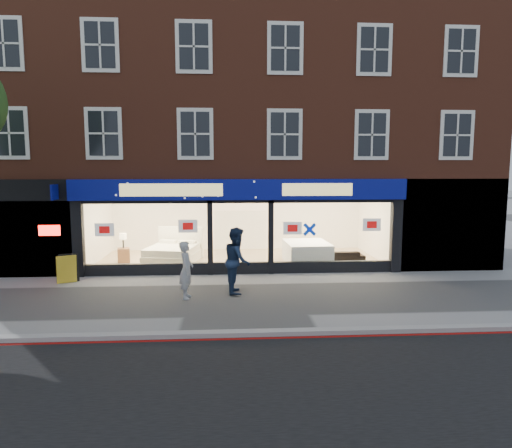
{
  "coord_description": "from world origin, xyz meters",
  "views": [
    {
      "loc": [
        -0.48,
        -12.55,
        3.67
      ],
      "look_at": [
        0.5,
        2.5,
        1.82
      ],
      "focal_mm": 32.0,
      "sensor_mm": 36.0,
      "label": 1
    }
  ],
  "objects": [
    {
      "name": "kerb_stone",
      "position": [
        0.0,
        -2.9,
        0.06
      ],
      "size": [
        60.0,
        0.25,
        0.12
      ],
      "primitive_type": "cube",
      "color": "gray",
      "rests_on": "ground"
    },
    {
      "name": "pedestrian_grey",
      "position": [
        -1.63,
        0.17,
        0.81
      ],
      "size": [
        0.41,
        0.61,
        1.63
      ],
      "primitive_type": "imported",
      "rotation": [
        0.0,
        0.0,
        1.54
      ],
      "color": "#A3A4AA",
      "rests_on": "ground"
    },
    {
      "name": "mattress_stack",
      "position": [
        2.55,
        4.3,
        0.49
      ],
      "size": [
        1.66,
        2.06,
        0.79
      ],
      "rotation": [
        0.0,
        0.0,
        0.05
      ],
      "color": "white",
      "rests_on": "showroom_floor"
    },
    {
      "name": "a_board",
      "position": [
        -5.58,
        2.14,
        0.47
      ],
      "size": [
        0.71,
        0.6,
        0.93
      ],
      "primitive_type": "cube",
      "rotation": [
        0.0,
        0.0,
        0.4
      ],
      "color": "yellow",
      "rests_on": "ground"
    },
    {
      "name": "sofa",
      "position": [
        3.7,
        3.9,
        0.36
      ],
      "size": [
        1.82,
        0.76,
        0.53
      ],
      "primitive_type": "imported",
      "rotation": [
        0.0,
        0.0,
        3.17
      ],
      "color": "black",
      "rests_on": "showroom_floor"
    },
    {
      "name": "pedestrian_blue",
      "position": [
        -0.18,
        0.63,
        0.97
      ],
      "size": [
        0.75,
        0.95,
        1.95
      ],
      "primitive_type": "imported",
      "rotation": [
        0.0,
        0.0,
        1.58
      ],
      "color": "#182744",
      "rests_on": "ground"
    },
    {
      "name": "building",
      "position": [
        -0.02,
        6.93,
        6.67
      ],
      "size": [
        19.0,
        8.26,
        10.3
      ],
      "color": "brown",
      "rests_on": "ground"
    },
    {
      "name": "showroom_floor",
      "position": [
        0.0,
        5.25,
        0.05
      ],
      "size": [
        11.0,
        4.5,
        0.1
      ],
      "primitive_type": "cube",
      "color": "tan",
      "rests_on": "ground"
    },
    {
      "name": "display_bed",
      "position": [
        -2.53,
        4.82,
        0.44
      ],
      "size": [
        2.21,
        2.5,
        1.23
      ],
      "rotation": [
        0.0,
        0.0,
        -0.21
      ],
      "color": "white",
      "rests_on": "showroom_floor"
    },
    {
      "name": "ground",
      "position": [
        0.0,
        0.0,
        0.0
      ],
      "size": [
        120.0,
        120.0,
        0.0
      ],
      "primitive_type": "plane",
      "color": "gray",
      "rests_on": "ground"
    },
    {
      "name": "bedside_table",
      "position": [
        -4.4,
        4.8,
        0.38
      ],
      "size": [
        0.54,
        0.54,
        0.55
      ],
      "primitive_type": "cube",
      "rotation": [
        0.0,
        0.0,
        0.22
      ],
      "color": "brown",
      "rests_on": "showroom_floor"
    },
    {
      "name": "kerb_line",
      "position": [
        0.0,
        -3.1,
        0.01
      ],
      "size": [
        60.0,
        0.1,
        0.01
      ],
      "primitive_type": "cube",
      "color": "#8C0A07",
      "rests_on": "ground"
    }
  ]
}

